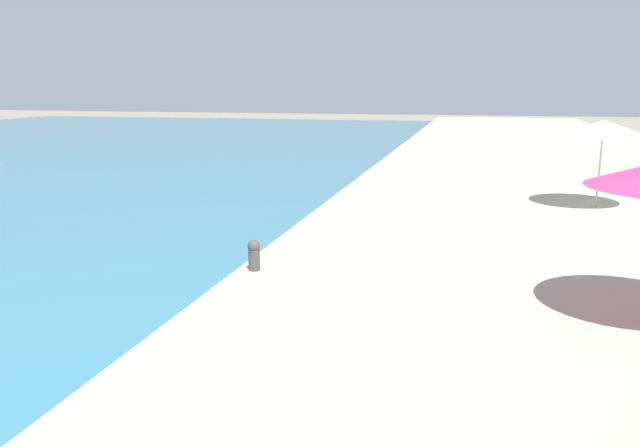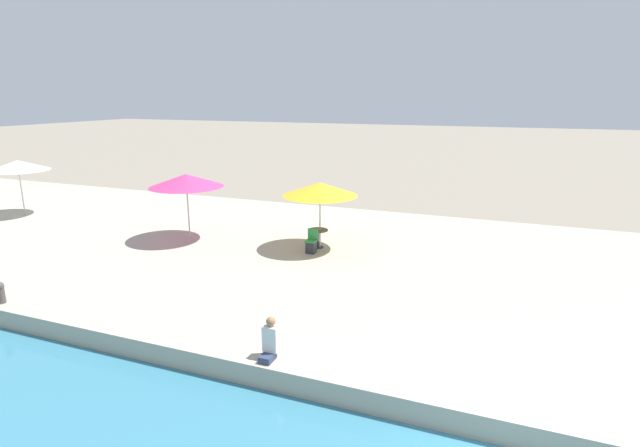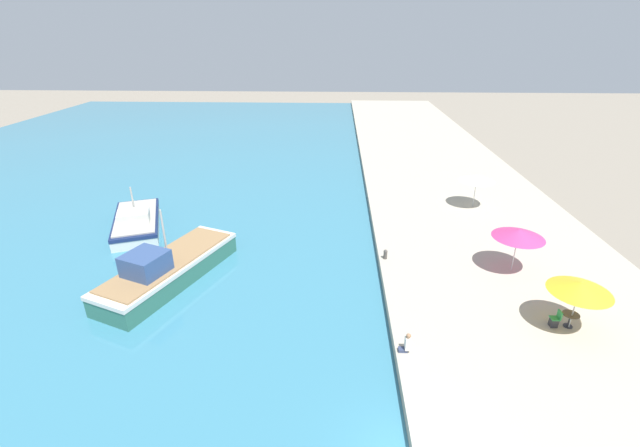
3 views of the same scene
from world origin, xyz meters
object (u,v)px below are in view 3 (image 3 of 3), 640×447
object	(u,v)px
fishing_boat_near	(168,268)
cafe_umbrella_pink	(580,287)
cafe_umbrella_striped	(477,178)
mooring_bollard	(385,254)
cafe_umbrella_white	(519,234)
cafe_table	(570,318)
person_at_quay	(407,344)
cafe_chair_left	(555,321)
fishing_boat_mid	(136,221)

from	to	relation	value
fishing_boat_near	cafe_umbrella_pink	bearing A→B (deg)	10.64
cafe_umbrella_striped	mooring_bollard	size ratio (longest dim) A/B	4.41
cafe_umbrella_white	cafe_table	bearing A→B (deg)	-81.81
person_at_quay	mooring_bollard	size ratio (longest dim) A/B	1.52
cafe_umbrella_pink	cafe_chair_left	bearing A→B (deg)	173.71
cafe_umbrella_striped	cafe_chair_left	distance (m)	16.10
fishing_boat_mid	cafe_chair_left	xyz separation A→B (m)	(26.24, -11.51, 0.19)
mooring_bollard	fishing_boat_mid	bearing A→B (deg)	165.19
cafe_umbrella_pink	cafe_table	bearing A→B (deg)	86.49
cafe_table	person_at_quay	world-z (taller)	person_at_quay
cafe_umbrella_white	cafe_table	size ratio (longest dim) A/B	3.80
cafe_umbrella_pink	cafe_chair_left	distance (m)	2.17
cafe_umbrella_striped	cafe_table	world-z (taller)	cafe_umbrella_striped
cafe_umbrella_white	cafe_chair_left	world-z (taller)	cafe_umbrella_white
cafe_umbrella_pink	cafe_table	world-z (taller)	cafe_umbrella_pink
cafe_chair_left	mooring_bollard	world-z (taller)	cafe_chair_left
fishing_boat_mid	person_at_quay	bearing A→B (deg)	-57.12
cafe_umbrella_white	cafe_umbrella_striped	world-z (taller)	cafe_umbrella_white
cafe_umbrella_pink	cafe_umbrella_white	distance (m)	5.66
cafe_umbrella_striped	person_at_quay	distance (m)	19.93
fishing_boat_near	cafe_chair_left	xyz separation A→B (m)	(21.09, -4.23, -0.05)
cafe_table	mooring_bollard	xyz separation A→B (m)	(-8.45, 6.60, -0.18)
cafe_umbrella_white	person_at_quay	bearing A→B (deg)	-134.58
mooring_bollard	cafe_chair_left	bearing A→B (deg)	-40.59
cafe_umbrella_striped	mooring_bollard	distance (m)	12.62
person_at_quay	cafe_umbrella_white	bearing A→B (deg)	45.42
cafe_table	mooring_bollard	bearing A→B (deg)	141.98
fishing_boat_near	cafe_umbrella_white	bearing A→B (deg)	25.35
fishing_boat_mid	cafe_chair_left	size ratio (longest dim) A/B	8.99
cafe_umbrella_pink	person_at_quay	size ratio (longest dim) A/B	2.94
cafe_umbrella_white	person_at_quay	xyz separation A→B (m)	(-7.55, -7.66, -2.05)
person_at_quay	fishing_boat_near	bearing A→B (deg)	154.70
fishing_boat_near	mooring_bollard	size ratio (longest dim) A/B	15.58
cafe_table	fishing_boat_mid	bearing A→B (deg)	156.90
fishing_boat_near	cafe_umbrella_white	distance (m)	21.16
fishing_boat_near	cafe_umbrella_pink	world-z (taller)	fishing_boat_near
fishing_boat_near	person_at_quay	distance (m)	14.89
cafe_umbrella_white	person_at_quay	distance (m)	10.95
fishing_boat_near	cafe_table	bearing A→B (deg)	10.88
fishing_boat_near	fishing_boat_mid	size ratio (longest dim) A/B	1.25
mooring_bollard	fishing_boat_near	bearing A→B (deg)	-169.87
cafe_umbrella_striped	cafe_umbrella_white	bearing A→B (deg)	-93.16
fishing_boat_near	cafe_table	size ratio (longest dim) A/B	12.74
cafe_umbrella_pink	cafe_table	xyz separation A→B (m)	(0.01, 0.09, -1.84)
cafe_umbrella_striped	cafe_chair_left	world-z (taller)	cafe_umbrella_striped
cafe_umbrella_white	cafe_umbrella_striped	distance (m)	10.44
cafe_umbrella_pink	cafe_umbrella_striped	bearing A→B (deg)	90.76
fishing_boat_near	mooring_bollard	distance (m)	13.58
fishing_boat_near	fishing_boat_mid	world-z (taller)	fishing_boat_near
cafe_umbrella_pink	cafe_umbrella_striped	distance (m)	16.03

